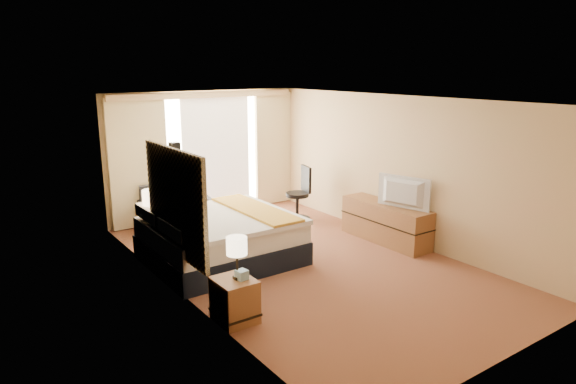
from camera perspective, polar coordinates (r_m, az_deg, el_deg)
floor at (r=8.36m, az=1.81°, el=-7.84°), size 4.20×7.00×0.02m
ceiling at (r=7.78m, az=1.96°, el=10.25°), size 4.20×7.00×0.02m
wall_back at (r=10.91m, az=-9.29°, el=4.23°), size 4.20×0.02×2.60m
wall_front at (r=5.70m, az=23.73°, el=-5.63°), size 4.20×0.02×2.60m
wall_left at (r=6.94m, az=-12.08°, el=-1.37°), size 0.02×7.00×2.60m
wall_right at (r=9.36m, az=12.20°, el=2.52°), size 0.02×7.00×2.60m
headboard at (r=7.14m, az=-12.42°, el=-1.13°), size 0.06×1.85×1.50m
nightstand_left at (r=6.50m, az=-5.95°, el=-11.85°), size 0.45×0.52×0.55m
nightstand_right at (r=8.62m, az=-14.19°, el=-5.65°), size 0.45×0.52×0.55m
media_dresser at (r=9.40m, az=10.79°, el=-3.34°), size 0.50×1.80×0.70m
window at (r=10.99m, az=-8.06°, el=4.45°), size 2.30×0.02×2.30m
curtains at (r=10.79m, az=-9.06°, el=4.71°), size 4.12×0.19×2.56m
bed at (r=8.37m, az=-7.56°, el=-5.06°), size 2.21×2.02×1.08m
loveseat at (r=10.22m, az=-12.28°, el=-2.44°), size 1.47×0.97×0.85m
floor_lamp at (r=9.38m, az=-12.35°, el=2.28°), size 0.23×0.23×1.78m
desk_chair at (r=10.53m, az=1.34°, el=-0.43°), size 0.54×0.54×1.11m
lamp_left at (r=6.24m, az=-5.72°, el=-6.07°), size 0.26×0.26×0.54m
lamp_right at (r=8.42m, az=-14.88°, el=-0.72°), size 0.30×0.30×0.63m
tissue_box at (r=6.35m, az=-5.17°, el=-9.15°), size 0.15×0.15×0.12m
telephone at (r=8.65m, az=-14.22°, el=-3.43°), size 0.20×0.18×0.07m
television at (r=8.95m, az=12.46°, el=-0.11°), size 0.37×0.97×0.56m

